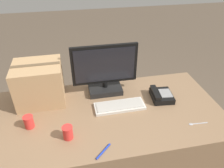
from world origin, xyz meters
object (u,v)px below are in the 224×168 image
at_px(monitor, 105,73).
at_px(spoon, 195,124).
at_px(paper_cup_left, 29,122).
at_px(pen_marker, 103,151).
at_px(keyboard, 120,106).
at_px(paper_cup_right, 68,132).
at_px(desk_phone, 161,95).
at_px(cardboard_box, 39,83).

relative_size(monitor, spoon, 3.80).
xyz_separation_m(paper_cup_left, pen_marker, (0.48, -0.33, -0.04)).
bearing_deg(pen_marker, keyboard, 19.75).
bearing_deg(paper_cup_right, desk_phone, 20.80).
distance_m(paper_cup_left, spoon, 1.21).
relative_size(keyboard, pen_marker, 3.59).
height_order(monitor, desk_phone, monitor).
bearing_deg(desk_phone, cardboard_box, 175.16).
relative_size(monitor, paper_cup_right, 5.59).
xyz_separation_m(desk_phone, pen_marker, (-0.57, -0.46, -0.02)).
distance_m(spoon, pen_marker, 0.71).
bearing_deg(pen_marker, cardboard_box, 78.30).
relative_size(monitor, desk_phone, 2.53).
bearing_deg(keyboard, desk_phone, 7.14).
xyz_separation_m(monitor, spoon, (0.58, -0.55, -0.19)).
relative_size(paper_cup_left, pen_marker, 0.85).
relative_size(keyboard, cardboard_box, 1.08).
bearing_deg(cardboard_box, paper_cup_right, -67.54).
bearing_deg(pen_marker, spoon, -34.79).
bearing_deg(paper_cup_left, spoon, -10.02).
bearing_deg(paper_cup_left, keyboard, 7.30).
relative_size(paper_cup_left, paper_cup_right, 0.97).
bearing_deg(keyboard, pen_marker, -116.60).
xyz_separation_m(monitor, keyboard, (0.08, -0.25, -0.18)).
distance_m(spoon, cardboard_box, 1.25).
bearing_deg(paper_cup_right, keyboard, 30.88).
relative_size(desk_phone, paper_cup_right, 2.21).
distance_m(paper_cup_right, cardboard_box, 0.53).
bearing_deg(keyboard, cardboard_box, 158.72).
bearing_deg(keyboard, paper_cup_left, -173.28).
bearing_deg(monitor, desk_phone, -23.92).
distance_m(desk_phone, paper_cup_left, 1.06).
distance_m(monitor, cardboard_box, 0.54).
distance_m(cardboard_box, pen_marker, 0.78).
bearing_deg(paper_cup_left, monitor, 28.88).
relative_size(spoon, pen_marker, 1.29).
bearing_deg(cardboard_box, paper_cup_left, -102.36).
xyz_separation_m(desk_phone, paper_cup_left, (-1.06, -0.14, 0.02)).
xyz_separation_m(keyboard, paper_cup_left, (-0.68, -0.09, 0.04)).
bearing_deg(paper_cup_right, pen_marker, -37.82).
height_order(paper_cup_left, spoon, paper_cup_left).
xyz_separation_m(desk_phone, spoon, (0.13, -0.35, -0.03)).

